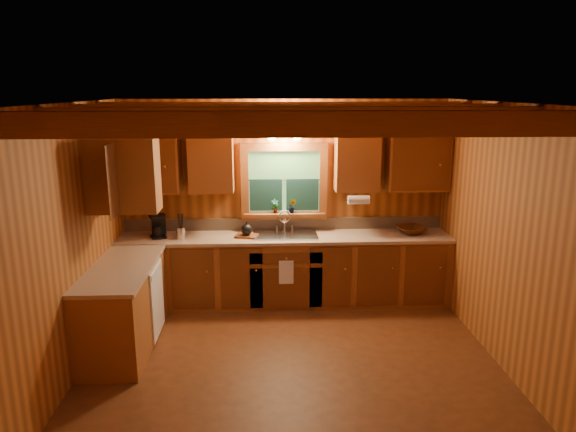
{
  "coord_description": "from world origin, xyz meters",
  "views": [
    {
      "loc": [
        -0.26,
        -4.85,
        2.73
      ],
      "look_at": [
        0.0,
        0.8,
        1.35
      ],
      "focal_mm": 32.76,
      "sensor_mm": 36.0,
      "label": 1
    }
  ],
  "objects_px": {
    "sink": "(285,239)",
    "wicker_basket": "(411,230)",
    "cutting_board": "(247,236)",
    "coffee_maker": "(158,226)"
  },
  "relations": [
    {
      "from": "sink",
      "to": "wicker_basket",
      "type": "bearing_deg",
      "value": 0.69
    },
    {
      "from": "cutting_board",
      "to": "wicker_basket",
      "type": "relative_size",
      "value": 0.77
    },
    {
      "from": "cutting_board",
      "to": "wicker_basket",
      "type": "distance_m",
      "value": 2.13
    },
    {
      "from": "wicker_basket",
      "to": "sink",
      "type": "bearing_deg",
      "value": -179.31
    },
    {
      "from": "coffee_maker",
      "to": "cutting_board",
      "type": "xyz_separation_m",
      "value": [
        1.11,
        -0.05,
        -0.13
      ]
    },
    {
      "from": "sink",
      "to": "wicker_basket",
      "type": "relative_size",
      "value": 2.28
    },
    {
      "from": "coffee_maker",
      "to": "sink",
      "type": "bearing_deg",
      "value": -24.5
    },
    {
      "from": "coffee_maker",
      "to": "cutting_board",
      "type": "height_order",
      "value": "coffee_maker"
    },
    {
      "from": "cutting_board",
      "to": "wicker_basket",
      "type": "height_order",
      "value": "wicker_basket"
    },
    {
      "from": "sink",
      "to": "cutting_board",
      "type": "height_order",
      "value": "sink"
    }
  ]
}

